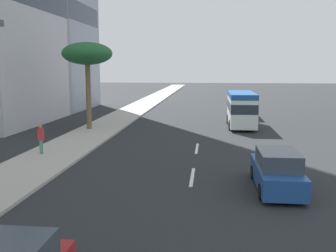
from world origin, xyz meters
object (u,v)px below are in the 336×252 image
Objects in this scene: van_third at (238,103)px; pedestrian_near_lamp at (41,138)px; minibus_fourth at (241,108)px; car_second at (277,171)px; palm_tree at (87,55)px.

van_third is 24.28m from pedestrian_near_lamp.
minibus_fourth is at bearing 38.97° from pedestrian_near_lamp.
minibus_fourth reaches higher than pedestrian_near_lamp.
pedestrian_near_lamp is at bearing 148.28° from van_third.
palm_tree is at bearing 40.90° from car_second.
car_second is at bearing 179.75° from van_third.
palm_tree is at bearing 104.82° from minibus_fourth.
car_second is 2.77× the size of pedestrian_near_lamp.
van_third is 0.78× the size of minibus_fourth.
palm_tree is at bearing 130.62° from van_third.
palm_tree is (9.62, 0.09, 5.07)m from pedestrian_near_lamp.
minibus_fourth is 3.99× the size of pedestrian_near_lamp.
minibus_fourth is 13.80m from palm_tree.
palm_tree reaches higher than car_second.
van_third is at bearing 51.25° from pedestrian_near_lamp.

